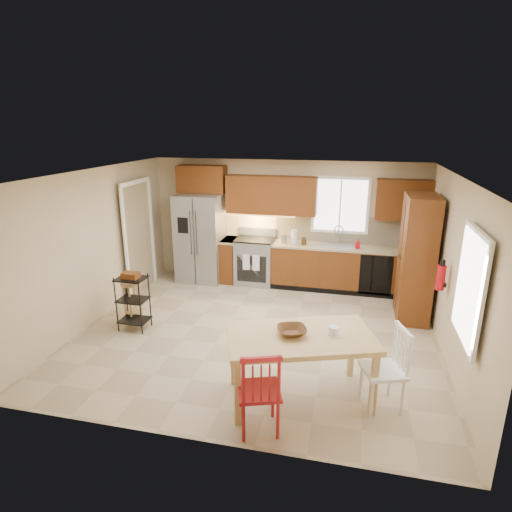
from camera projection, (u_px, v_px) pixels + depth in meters
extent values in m
plane|color=tan|center=(257.00, 333.00, 6.80)|extent=(5.50, 5.50, 0.00)
cube|color=silver|center=(257.00, 174.00, 6.05)|extent=(5.50, 5.00, 0.02)
cube|color=#CCB793|center=(285.00, 222.00, 8.75)|extent=(5.50, 0.02, 2.50)
cube|color=#CCB793|center=(199.00, 334.00, 4.10)|extent=(5.50, 0.02, 2.50)
cube|color=#CCB793|center=(94.00, 246.00, 7.02)|extent=(0.02, 5.00, 2.50)
cube|color=#CCB793|center=(453.00, 272.00, 5.83)|extent=(0.02, 5.00, 2.50)
cube|color=gray|center=(201.00, 238.00, 8.87)|extent=(0.92, 0.75, 1.82)
cube|color=gray|center=(255.00, 261.00, 8.81)|extent=(0.76, 0.63, 0.92)
cube|color=#623412|center=(230.00, 260.00, 8.95)|extent=(0.30, 0.60, 0.90)
cube|color=#623412|center=(346.00, 268.00, 8.43)|extent=(2.92, 0.60, 0.90)
cube|color=black|center=(376.00, 275.00, 8.04)|extent=(0.60, 0.02, 0.78)
cube|color=beige|center=(349.00, 229.00, 8.48)|extent=(2.92, 0.03, 0.55)
cube|color=#633410|center=(202.00, 179.00, 8.70)|extent=(1.00, 0.35, 0.55)
cube|color=#633410|center=(271.00, 195.00, 8.47)|extent=(1.80, 0.35, 0.75)
cube|color=#633410|center=(403.00, 200.00, 7.93)|extent=(1.00, 0.35, 0.75)
cube|color=white|center=(340.00, 205.00, 8.37)|extent=(1.12, 0.04, 1.12)
cube|color=gray|center=(337.00, 248.00, 8.35)|extent=(0.62, 0.46, 0.16)
cube|color=#FFBF66|center=(256.00, 214.00, 8.63)|extent=(1.60, 0.30, 0.01)
imported|color=#B00C13|center=(358.00, 244.00, 8.13)|extent=(0.09, 0.09, 0.19)
cylinder|color=white|center=(294.00, 237.00, 8.43)|extent=(0.12, 0.12, 0.28)
cylinder|color=gray|center=(284.00, 239.00, 8.49)|extent=(0.11, 0.11, 0.18)
cylinder|color=#503215|center=(304.00, 241.00, 8.38)|extent=(0.10, 0.10, 0.14)
cube|color=#623412|center=(416.00, 258.00, 7.07)|extent=(0.50, 0.95, 2.10)
cylinder|color=#B00C13|center=(441.00, 278.00, 6.04)|extent=(0.12, 0.12, 0.36)
cube|color=white|center=(470.00, 288.00, 4.71)|extent=(0.04, 1.02, 1.32)
cube|color=#8C7A59|center=(138.00, 239.00, 8.27)|extent=(0.04, 0.95, 2.10)
imported|color=#503215|center=(292.00, 335.00, 4.97)|extent=(0.44, 0.44, 0.08)
cylinder|color=white|center=(334.00, 332.00, 4.96)|extent=(0.17, 0.17, 0.16)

